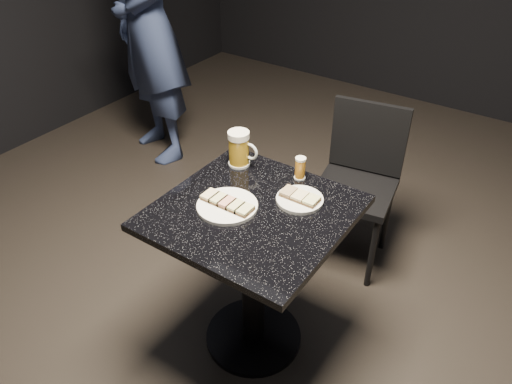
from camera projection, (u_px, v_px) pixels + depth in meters
floor at (254, 337)px, 2.33m from camera, size 6.00×6.00×0.00m
plate_large at (227, 206)px, 1.91m from camera, size 0.24×0.24×0.01m
plate_small at (300, 200)px, 1.94m from camera, size 0.19×0.19×0.01m
patron at (148, 22)px, 3.22m from camera, size 0.81×0.67×1.89m
table at (253, 257)px, 2.04m from camera, size 0.70×0.70×0.75m
beer_mug at (239, 149)px, 2.12m from camera, size 0.14×0.09×0.16m
beer_tumbler at (300, 168)px, 2.05m from camera, size 0.05×0.05×0.10m
chair at (359, 176)px, 2.55m from camera, size 0.44×0.44×0.86m
canapes_on_plate_large at (227, 202)px, 1.90m from camera, size 0.21×0.07×0.02m
canapes_on_plate_small at (300, 196)px, 1.93m from camera, size 0.15×0.07×0.02m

